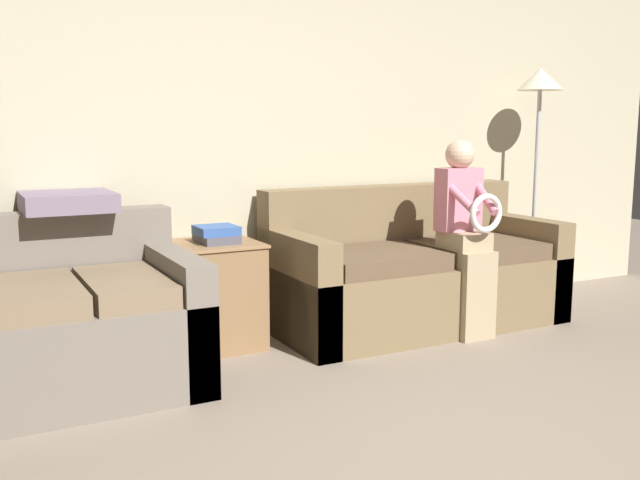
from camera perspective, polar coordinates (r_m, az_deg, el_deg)
name	(u,v)px	position (r m, az deg, el deg)	size (l,w,h in m)	color
wall_back	(255,135)	(4.71, -5.18, 8.34)	(7.23, 0.06, 2.55)	#BCB293
couch_main	(414,275)	(4.86, 7.55, -2.83)	(1.96, 0.87, 0.93)	brown
couch_side	(37,330)	(3.86, -21.72, -6.68)	(1.55, 0.99, 0.88)	#70665B
child_left_seated	(466,228)	(4.61, 11.63, 0.97)	(0.29, 0.38, 1.25)	tan
side_shelf	(216,293)	(4.39, -8.31, -4.22)	(0.51, 0.53, 0.64)	olive
book_stack	(216,234)	(4.31, -8.29, 0.45)	(0.24, 0.29, 0.10)	#4C4C56
floor_lamp	(539,105)	(5.64, 17.13, 10.30)	(0.34, 0.34, 1.76)	#2D2B28
throw_pillow	(68,202)	(4.13, -19.52, 2.91)	(0.48, 0.48, 0.10)	slate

